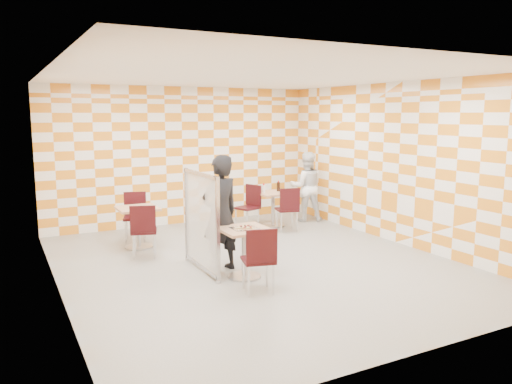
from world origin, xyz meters
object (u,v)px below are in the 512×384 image
Objects in this scene: chair_main_front at (260,255)px; sport_bottle at (264,188)px; partition at (201,221)px; chair_second_side at (250,203)px; main_table at (244,244)px; chair_empty_near at (144,227)px; empty_table at (138,220)px; man_white at (306,187)px; chair_empty_far at (135,212)px; soda_bottle at (278,186)px; chair_second_front at (288,206)px; second_table at (273,203)px; man_dark at (220,214)px.

chair_main_front is 4.62× the size of sport_bottle.
partition is at bearing 103.81° from chair_main_front.
main_table is at bearing -118.42° from chair_second_side.
chair_empty_near is at bearing 122.50° from main_table.
man_white is at bearing 7.81° from empty_table.
chair_empty_far is at bearing 80.53° from empty_table.
chair_second_side is 0.59× the size of man_white.
empty_table is at bearing -171.60° from soda_bottle.
chair_second_side is 0.60× the size of partition.
chair_main_front and chair_second_front have the same top height.
chair_second_side is 3.06m from partition.
chair_second_front and chair_empty_near have the same top height.
chair_empty_near is 4.28m from man_white.
chair_main_front is 3.68m from chair_second_front.
chair_second_front is at bearing 52.80° from chair_main_front.
chair_empty_far is at bearing 176.81° from chair_second_side.
sport_bottle is (2.84, 0.44, 0.33)m from empty_table.
second_table is 0.81× the size of chair_second_side.
chair_second_side is (1.69, 3.60, 0.00)m from chair_main_front.
empty_table is 2.89m from sport_bottle.
soda_bottle is at bearing 28.18° from man_white.
empty_table is 0.81× the size of chair_main_front.
man_dark is (-1.73, -2.40, 0.36)m from chair_second_side.
partition reaches higher than soda_bottle.
partition is (-2.53, -2.22, 0.28)m from second_table.
soda_bottle is (2.25, 2.87, 0.34)m from main_table.
partition is 3.24m from sport_bottle.
man_white is at bearing 5.32° from soda_bottle.
sport_bottle is (2.32, 2.26, 0.05)m from partition.
sport_bottle is at bearing 21.78° from chair_empty_near.
chair_second_side is at bearing 64.93° from chair_main_front.
soda_bottle reaches higher than empty_table.
main_table is 1.00× the size of empty_table.
empty_table is at bearing -83.15° from man_dark.
man_white is at bearing 44.23° from main_table.
chair_second_side is (-0.52, 0.08, 0.04)m from second_table.
chair_empty_near is 3.17m from sport_bottle.
chair_main_front is 1.00× the size of chair_empty_far.
man_white is (4.08, 1.27, 0.24)m from chair_empty_near.
chair_second_side is at bearing 171.59° from second_table.
main_table is at bearing -126.57° from second_table.
chair_empty_far is at bearing 99.64° from partition.
second_table is 0.39m from soda_bottle.
chair_main_front is 3.98m from chair_second_side.
main_table is 3.75× the size of sport_bottle.
chair_empty_near is 0.51× the size of man_dark.
chair_second_front reaches higher than empty_table.
man_dark is (0.69, -2.53, 0.36)m from chair_empty_far.
empty_table is 3.75× the size of sport_bottle.
second_table is (2.07, 2.79, 0.00)m from main_table.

